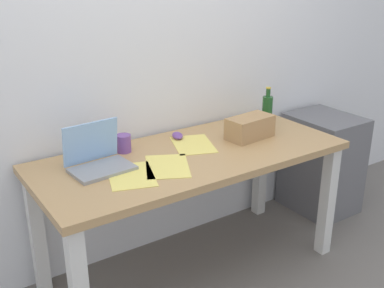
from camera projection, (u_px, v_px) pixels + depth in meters
name	position (u px, v px, depth m)	size (l,w,h in m)	color
ground_plane	(192.00, 269.00, 2.76)	(8.00, 8.00, 0.00)	slate
back_wall	(150.00, 37.00, 2.62)	(5.20, 0.08, 2.60)	white
desk	(192.00, 170.00, 2.53)	(1.68, 0.72, 0.74)	tan
laptop_left	(98.00, 159.00, 2.28)	(0.31, 0.24, 0.22)	gray
beer_bottle	(267.00, 109.00, 2.91)	(0.06, 0.06, 0.24)	#1E5123
computer_mouse	(177.00, 136.00, 2.69)	(0.06, 0.10, 0.03)	#724799
cardboard_box	(250.00, 127.00, 2.69)	(0.28, 0.14, 0.13)	tan
coffee_mug	(124.00, 143.00, 2.49)	(0.08, 0.08, 0.10)	#724799
paper_yellow_folder	(167.00, 166.00, 2.32)	(0.21, 0.30, 0.00)	#F4E06B
paper_sheet_near_back	(193.00, 144.00, 2.60)	(0.21, 0.30, 0.00)	#F4E06B
paper_sheet_front_left	(131.00, 175.00, 2.22)	(0.21, 0.30, 0.00)	#F4E06B
filing_cabinet	(322.00, 163.00, 3.35)	(0.40, 0.48, 0.70)	slate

